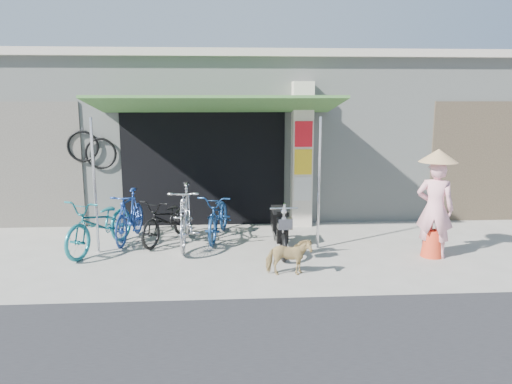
{
  "coord_description": "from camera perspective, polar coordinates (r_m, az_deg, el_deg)",
  "views": [
    {
      "loc": [
        -0.77,
        -7.84,
        2.7
      ],
      "look_at": [
        -0.2,
        1.0,
        1.0
      ],
      "focal_mm": 35.0,
      "sensor_mm": 36.0,
      "label": 1
    }
  ],
  "objects": [
    {
      "name": "nun",
      "position": [
        8.92,
        19.78,
        -1.37
      ],
      "size": [
        0.72,
        0.64,
        1.85
      ],
      "rotation": [
        0.0,
        0.0,
        2.67
      ],
      "color": "#FFABB6",
      "rests_on": "ground"
    },
    {
      "name": "bicycle_shop",
      "position": [
        12.99,
        -0.3,
        7.03
      ],
      "size": [
        12.3,
        5.3,
        3.66
      ],
      "color": "#ABB0A7",
      "rests_on": "ground"
    },
    {
      "name": "moped",
      "position": [
        8.85,
        2.72,
        -4.1
      ],
      "size": [
        0.46,
        1.62,
        0.92
      ],
      "rotation": [
        0.0,
        0.0,
        0.0
      ],
      "color": "black",
      "rests_on": "ground"
    },
    {
      "name": "street_dog",
      "position": [
        7.69,
        3.74,
        -7.41
      ],
      "size": [
        0.69,
        0.32,
        0.58
      ],
      "primitive_type": "imported",
      "rotation": [
        0.0,
        0.0,
        1.57
      ],
      "color": "tan",
      "rests_on": "ground"
    },
    {
      "name": "bike_blue",
      "position": [
        9.7,
        -14.24,
        -2.67
      ],
      "size": [
        0.67,
        1.67,
        0.97
      ],
      "primitive_type": "imported",
      "rotation": [
        0.0,
        0.0,
        -0.13
      ],
      "color": "#214298",
      "rests_on": "ground"
    },
    {
      "name": "bike_black",
      "position": [
        9.51,
        -10.11,
        -3.13
      ],
      "size": [
        1.21,
        1.72,
        0.86
      ],
      "primitive_type": "imported",
      "rotation": [
        0.0,
        0.0,
        -0.44
      ],
      "color": "black",
      "rests_on": "ground"
    },
    {
      "name": "neighbour_right",
      "position": [
        12.0,
        25.11,
        3.13
      ],
      "size": [
        2.6,
        0.06,
        2.6
      ],
      "primitive_type": "cube",
      "color": "brown",
      "rests_on": "ground"
    },
    {
      "name": "bike_navy",
      "position": [
        9.62,
        -4.27,
        -2.69
      ],
      "size": [
        0.89,
        1.8,
        0.9
      ],
      "primitive_type": "imported",
      "rotation": [
        0.0,
        0.0,
        -0.17
      ],
      "color": "navy",
      "rests_on": "ground"
    },
    {
      "name": "awning",
      "position": [
        9.47,
        -4.56,
        9.7
      ],
      "size": [
        4.6,
        1.88,
        2.72
      ],
      "color": "#3B6C30",
      "rests_on": "ground"
    },
    {
      "name": "bike_silver",
      "position": [
        9.17,
        -8.05,
        -2.69
      ],
      "size": [
        0.56,
        1.9,
        1.14
      ],
      "primitive_type": "imported",
      "rotation": [
        0.0,
        0.0,
        -0.01
      ],
      "color": "#B7B6BB",
      "rests_on": "ground"
    },
    {
      "name": "shop_pillar",
      "position": [
        10.49,
        5.24,
        4.23
      ],
      "size": [
        0.42,
        0.44,
        3.0
      ],
      "color": "beige",
      "rests_on": "ground"
    },
    {
      "name": "bike_teal",
      "position": [
        9.23,
        -17.3,
        -3.49
      ],
      "size": [
        1.32,
        1.97,
        0.98
      ],
      "primitive_type": "imported",
      "rotation": [
        0.0,
        0.0,
        -0.4
      ],
      "color": "#1B737B",
      "rests_on": "ground"
    },
    {
      "name": "neighbour_left",
      "position": [
        11.35,
        -25.58,
        2.7
      ],
      "size": [
        2.6,
        0.06,
        2.6
      ],
      "primitive_type": "cube",
      "color": "#6B665B",
      "rests_on": "ground"
    },
    {
      "name": "ground",
      "position": [
        8.33,
        1.83,
        -8.06
      ],
      "size": [
        80.0,
        80.0,
        0.0
      ],
      "primitive_type": "plane",
      "color": "#9E9A8F",
      "rests_on": "ground"
    }
  ]
}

